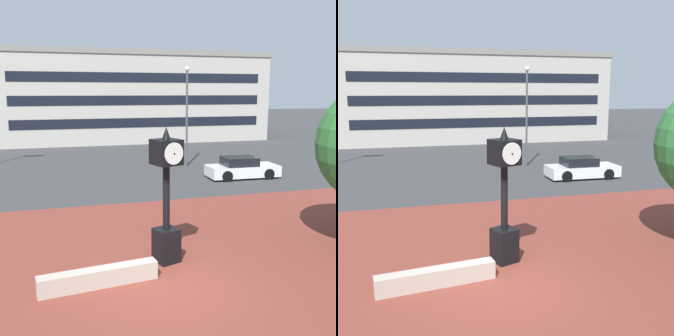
{
  "view_description": "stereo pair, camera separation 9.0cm",
  "coord_description": "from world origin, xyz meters",
  "views": [
    {
      "loc": [
        -2.67,
        -9.8,
        5.11
      ],
      "look_at": [
        0.51,
        1.5,
        2.91
      ],
      "focal_mm": 43.69,
      "sensor_mm": 36.0,
      "label": 1
    },
    {
      "loc": [
        -2.58,
        -9.82,
        5.11
      ],
      "look_at": [
        0.51,
        1.5,
        2.91
      ],
      "focal_mm": 43.69,
      "sensor_mm": 36.0,
      "label": 2
    }
  ],
  "objects": [
    {
      "name": "ground_plane",
      "position": [
        0.0,
        0.0,
        0.0
      ],
      "size": [
        200.0,
        200.0,
        0.0
      ],
      "primitive_type": "plane",
      "color": "#38383A"
    },
    {
      "name": "plaza_brick_paving",
      "position": [
        0.0,
        2.2,
        0.0
      ],
      "size": [
        44.0,
        12.41,
        0.01
      ],
      "primitive_type": "cube",
      "color": "brown",
      "rests_on": "ground"
    },
    {
      "name": "planter_wall",
      "position": [
        -1.69,
        0.44,
        0.25
      ],
      "size": [
        3.22,
        0.8,
        0.5
      ],
      "primitive_type": "cube",
      "rotation": [
        0.0,
        0.0,
        0.13
      ],
      "color": "#ADA393",
      "rests_on": "ground"
    },
    {
      "name": "street_clock",
      "position": [
        0.47,
        1.52,
        1.98
      ],
      "size": [
        0.94,
        0.96,
        4.12
      ],
      "rotation": [
        0.0,
        0.0,
        0.33
      ],
      "color": "black",
      "rests_on": "ground"
    },
    {
      "name": "car_street_mid",
      "position": [
        8.12,
        12.19,
        0.57
      ],
      "size": [
        4.29,
        1.97,
        1.28
      ],
      "rotation": [
        0.0,
        0.0,
        4.69
      ],
      "color": "silver",
      "rests_on": "ground"
    },
    {
      "name": "civic_building",
      "position": [
        5.75,
        34.68,
        4.55
      ],
      "size": [
        27.74,
        11.09,
        9.08
      ],
      "color": "#B2ADA3",
      "rests_on": "ground"
    },
    {
      "name": "street_lamp_post",
      "position": [
        6.17,
        16.84,
        4.14
      ],
      "size": [
        0.36,
        0.36,
        6.79
      ],
      "color": "#4C4C51",
      "rests_on": "ground"
    }
  ]
}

